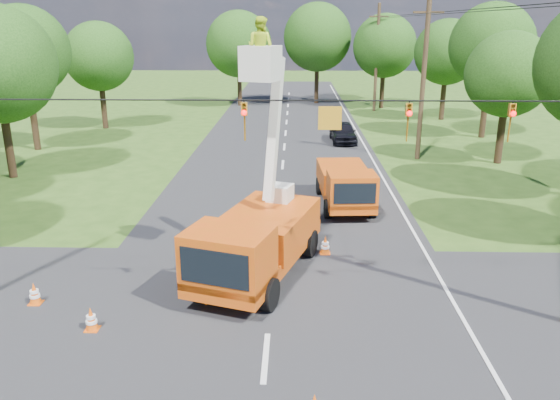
{
  "coord_description": "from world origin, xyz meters",
  "views": [
    {
      "loc": [
        0.69,
        -11.98,
        8.16
      ],
      "look_at": [
        0.23,
        5.17,
        2.6
      ],
      "focal_mm": 35.0,
      "sensor_mm": 36.0,
      "label": 1
    }
  ],
  "objects_px": {
    "distant_car": "(343,132)",
    "tree_right_d": "(492,45)",
    "tree_left_e": "(24,51)",
    "traffic_cone_3": "(354,201)",
    "tree_left_f": "(99,57)",
    "bucket_truck": "(257,229)",
    "tree_far_a": "(239,44)",
    "tree_right_c": "(508,75)",
    "tree_right_e": "(447,52)",
    "traffic_cone_5": "(35,294)",
    "tree_far_b": "(317,37)",
    "traffic_cone_2": "(325,245)",
    "second_truck": "(345,184)",
    "traffic_cone_4": "(91,319)",
    "traffic_cone_7": "(347,177)",
    "ground_worker": "(211,276)",
    "pole_right_far": "(377,57)",
    "pole_right_mid": "(424,76)",
    "tree_far_c": "(385,46)"
  },
  "relations": [
    {
      "from": "distant_car",
      "to": "tree_right_d",
      "type": "xyz_separation_m",
      "value": [
        10.61,
        2.05,
        5.95
      ]
    },
    {
      "from": "distant_car",
      "to": "tree_left_e",
      "type": "xyz_separation_m",
      "value": [
        -20.99,
        -2.95,
        5.76
      ]
    },
    {
      "from": "traffic_cone_3",
      "to": "tree_left_f",
      "type": "relative_size",
      "value": 0.08
    },
    {
      "from": "bucket_truck",
      "to": "distant_car",
      "type": "height_order",
      "value": "bucket_truck"
    },
    {
      "from": "tree_far_a",
      "to": "distant_car",
      "type": "bearing_deg",
      "value": -63.02
    },
    {
      "from": "tree_right_c",
      "to": "tree_right_e",
      "type": "height_order",
      "value": "tree_right_e"
    },
    {
      "from": "traffic_cone_5",
      "to": "tree_far_b",
      "type": "height_order",
      "value": "tree_far_b"
    },
    {
      "from": "traffic_cone_2",
      "to": "tree_left_f",
      "type": "relative_size",
      "value": 0.08
    },
    {
      "from": "second_truck",
      "to": "tree_far_a",
      "type": "distance_m",
      "value": 34.1
    },
    {
      "from": "traffic_cone_5",
      "to": "tree_left_f",
      "type": "bearing_deg",
      "value": 104.6
    },
    {
      "from": "traffic_cone_4",
      "to": "tree_right_c",
      "type": "height_order",
      "value": "tree_right_c"
    },
    {
      "from": "traffic_cone_4",
      "to": "tree_far_b",
      "type": "bearing_deg",
      "value": 80.21
    },
    {
      "from": "bucket_truck",
      "to": "traffic_cone_5",
      "type": "bearing_deg",
      "value": -144.66
    },
    {
      "from": "traffic_cone_7",
      "to": "ground_worker",
      "type": "bearing_deg",
      "value": -111.53
    },
    {
      "from": "bucket_truck",
      "to": "traffic_cone_5",
      "type": "height_order",
      "value": "bucket_truck"
    },
    {
      "from": "ground_worker",
      "to": "traffic_cone_3",
      "type": "height_order",
      "value": "ground_worker"
    },
    {
      "from": "ground_worker",
      "to": "tree_right_c",
      "type": "distance_m",
      "value": 23.96
    },
    {
      "from": "tree_far_b",
      "to": "traffic_cone_4",
      "type": "bearing_deg",
      "value": -99.79
    },
    {
      "from": "bucket_truck",
      "to": "traffic_cone_3",
      "type": "bearing_deg",
      "value": 79.26
    },
    {
      "from": "pole_right_far",
      "to": "tree_far_a",
      "type": "height_order",
      "value": "pole_right_far"
    },
    {
      "from": "pole_right_mid",
      "to": "tree_right_d",
      "type": "xyz_separation_m",
      "value": [
        6.3,
        7.0,
        1.57
      ]
    },
    {
      "from": "tree_right_c",
      "to": "tree_far_b",
      "type": "bearing_deg",
      "value": 111.42
    },
    {
      "from": "second_truck",
      "to": "ground_worker",
      "type": "distance_m",
      "value": 10.63
    },
    {
      "from": "tree_right_d",
      "to": "tree_far_b",
      "type": "xyz_separation_m",
      "value": [
        -11.8,
        18.0,
        0.13
      ]
    },
    {
      "from": "pole_right_mid",
      "to": "tree_far_a",
      "type": "distance_m",
      "value": 26.69
    },
    {
      "from": "tree_far_a",
      "to": "traffic_cone_7",
      "type": "bearing_deg",
      "value": -73.56
    },
    {
      "from": "pole_right_mid",
      "to": "tree_left_e",
      "type": "relative_size",
      "value": 1.06
    },
    {
      "from": "tree_right_c",
      "to": "tree_right_e",
      "type": "relative_size",
      "value": 0.91
    },
    {
      "from": "traffic_cone_7",
      "to": "tree_right_c",
      "type": "relative_size",
      "value": 0.09
    },
    {
      "from": "tree_right_e",
      "to": "tree_far_b",
      "type": "relative_size",
      "value": 0.84
    },
    {
      "from": "traffic_cone_5",
      "to": "tree_left_e",
      "type": "distance_m",
      "value": 24.21
    },
    {
      "from": "bucket_truck",
      "to": "pole_right_far",
      "type": "height_order",
      "value": "pole_right_far"
    },
    {
      "from": "tree_right_e",
      "to": "tree_far_b",
      "type": "height_order",
      "value": "tree_far_b"
    },
    {
      "from": "pole_right_far",
      "to": "second_truck",
      "type": "bearing_deg",
      "value": -100.35
    },
    {
      "from": "traffic_cone_2",
      "to": "traffic_cone_3",
      "type": "xyz_separation_m",
      "value": [
        1.61,
        5.25,
        0.0
      ]
    },
    {
      "from": "traffic_cone_3",
      "to": "distant_car",
      "type": "bearing_deg",
      "value": 87.28
    },
    {
      "from": "pole_right_far",
      "to": "bucket_truck",
      "type": "bearing_deg",
      "value": -103.61
    },
    {
      "from": "second_truck",
      "to": "tree_right_e",
      "type": "xyz_separation_m",
      "value": [
        10.73,
        24.73,
        4.72
      ]
    },
    {
      "from": "ground_worker",
      "to": "tree_right_d",
      "type": "height_order",
      "value": "tree_right_d"
    },
    {
      "from": "traffic_cone_2",
      "to": "pole_right_mid",
      "type": "xyz_separation_m",
      "value": [
        6.64,
        15.29,
        4.75
      ]
    },
    {
      "from": "tree_far_c",
      "to": "bucket_truck",
      "type": "bearing_deg",
      "value": -104.32
    },
    {
      "from": "pole_right_far",
      "to": "tree_far_c",
      "type": "bearing_deg",
      "value": 63.43
    },
    {
      "from": "traffic_cone_2",
      "to": "tree_right_d",
      "type": "bearing_deg",
      "value": 59.87
    },
    {
      "from": "tree_left_e",
      "to": "tree_far_b",
      "type": "bearing_deg",
      "value": 49.28
    },
    {
      "from": "second_truck",
      "to": "traffic_cone_2",
      "type": "relative_size",
      "value": 8.04
    },
    {
      "from": "second_truck",
      "to": "pole_right_far",
      "type": "bearing_deg",
      "value": 76.11
    },
    {
      "from": "bucket_truck",
      "to": "tree_far_c",
      "type": "distance_m",
      "value": 40.78
    },
    {
      "from": "tree_left_f",
      "to": "traffic_cone_7",
      "type": "bearing_deg",
      "value": -40.83
    },
    {
      "from": "bucket_truck",
      "to": "traffic_cone_2",
      "type": "bearing_deg",
      "value": 58.05
    },
    {
      "from": "tree_far_a",
      "to": "traffic_cone_2",
      "type": "bearing_deg",
      "value": -79.84
    }
  ]
}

